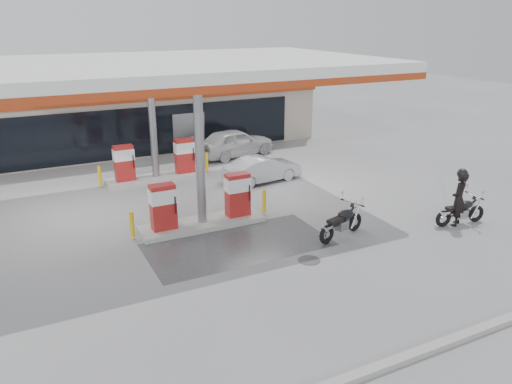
% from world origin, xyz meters
% --- Properties ---
extents(ground, '(90.00, 90.00, 0.00)m').
position_xyz_m(ground, '(0.00, 0.00, 0.00)').
color(ground, gray).
rests_on(ground, ground).
extents(wet_patch, '(6.00, 3.00, 0.00)m').
position_xyz_m(wet_patch, '(0.50, 0.00, 0.00)').
color(wet_patch, '#4C4C4F').
rests_on(wet_patch, ground).
extents(drain_cover, '(0.70, 0.70, 0.01)m').
position_xyz_m(drain_cover, '(2.00, -2.00, 0.00)').
color(drain_cover, '#38383A').
rests_on(drain_cover, ground).
extents(kerb, '(28.00, 0.25, 0.15)m').
position_xyz_m(kerb, '(0.00, -7.00, 0.07)').
color(kerb, gray).
rests_on(kerb, ground).
extents(store_building, '(22.00, 8.22, 4.00)m').
position_xyz_m(store_building, '(0.01, 15.94, 2.01)').
color(store_building, '#B4A897').
rests_on(store_building, ground).
extents(canopy, '(16.00, 10.02, 5.51)m').
position_xyz_m(canopy, '(0.00, 5.00, 5.27)').
color(canopy, silver).
rests_on(canopy, ground).
extents(pump_island_near, '(5.14, 1.30, 1.78)m').
position_xyz_m(pump_island_near, '(0.00, 2.00, 0.71)').
color(pump_island_near, '#9E9E99').
rests_on(pump_island_near, ground).
extents(pump_island_far, '(5.14, 1.30, 1.78)m').
position_xyz_m(pump_island_far, '(0.00, 8.00, 0.71)').
color(pump_island_far, '#9E9E99').
rests_on(pump_island_far, ground).
extents(main_motorcycle, '(2.07, 0.79, 1.07)m').
position_xyz_m(main_motorcycle, '(8.44, -2.00, 0.47)').
color(main_motorcycle, black).
rests_on(main_motorcycle, ground).
extents(biker_main, '(0.87, 0.79, 1.99)m').
position_xyz_m(biker_main, '(8.25, -1.98, 0.99)').
color(biker_main, black).
rests_on(biker_main, ground).
extents(parked_motorcycle, '(2.16, 0.95, 1.13)m').
position_xyz_m(parked_motorcycle, '(3.93, -0.98, 0.50)').
color(parked_motorcycle, black).
rests_on(parked_motorcycle, ground).
extents(sedan_white, '(4.64, 2.62, 1.49)m').
position_xyz_m(sedan_white, '(4.97, 10.20, 0.75)').
color(sedan_white, silver).
rests_on(sedan_white, ground).
extents(attendant, '(0.69, 0.85, 1.63)m').
position_xyz_m(attendant, '(2.18, 9.00, 0.82)').
color(attendant, '#56565B').
rests_on(attendant, ground).
extents(hatchback_silver, '(3.73, 1.70, 1.19)m').
position_xyz_m(hatchback_silver, '(4.29, 5.60, 0.59)').
color(hatchback_silver, '#AAACB3').
rests_on(hatchback_silver, ground).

